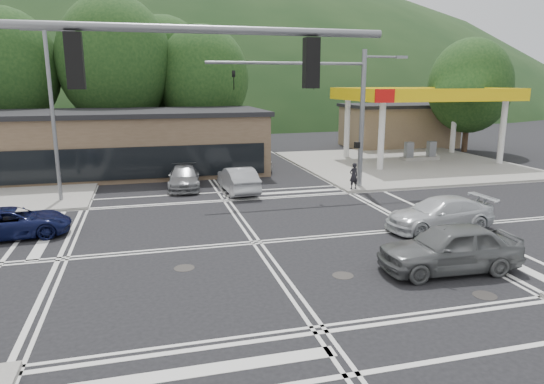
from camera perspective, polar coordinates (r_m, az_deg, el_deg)
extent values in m
plane|color=black|center=(19.32, -1.85, -5.96)|extent=(120.00, 120.00, 0.00)
cube|color=gray|center=(38.46, 15.18, 3.22)|extent=(16.00, 16.00, 0.15)
cylinder|color=silver|center=(34.96, 12.75, 6.44)|extent=(0.44, 0.44, 5.00)
cylinder|color=silver|center=(40.35, 8.82, 7.43)|extent=(0.44, 0.44, 5.00)
cylinder|color=silver|center=(40.54, 25.48, 6.36)|extent=(0.44, 0.44, 5.00)
cylinder|color=silver|center=(45.27, 20.61, 7.34)|extent=(0.44, 0.44, 5.00)
cube|color=silver|center=(39.86, 17.45, 10.96)|extent=(12.00, 8.00, 0.60)
cube|color=yellow|center=(36.53, 20.81, 10.60)|extent=(12.20, 0.25, 0.90)
cube|color=yellow|center=(43.31, 14.61, 11.24)|extent=(12.20, 0.25, 0.90)
cube|color=yellow|center=(37.04, 9.40, 11.27)|extent=(0.25, 8.20, 0.90)
cube|color=yellow|center=(43.33, 24.31, 10.54)|extent=(0.25, 8.20, 0.90)
cube|color=red|center=(33.52, 13.13, 10.96)|extent=(1.40, 0.12, 0.90)
cube|color=gray|center=(40.30, 16.97, 3.78)|extent=(3.00, 1.00, 0.30)
cube|color=slate|center=(39.69, 15.80, 4.75)|extent=(0.60, 0.50, 1.30)
cube|color=slate|center=(40.73, 18.23, 4.79)|extent=(0.60, 0.50, 1.30)
cube|color=#846B4F|center=(49.32, 14.61, 7.43)|extent=(10.00, 6.00, 3.80)
cube|color=brown|center=(35.30, -21.16, 5.13)|extent=(24.00, 8.00, 4.00)
ellipsoid|color=#193317|center=(108.08, -12.78, 9.27)|extent=(252.00, 126.00, 140.00)
cylinder|color=#382619|center=(43.16, -28.21, 6.30)|extent=(0.50, 0.50, 4.84)
ellipsoid|color=#153213|center=(43.00, -28.90, 12.55)|extent=(8.00, 8.00, 9.20)
cylinder|color=#382619|center=(42.03, -17.52, 7.39)|extent=(0.50, 0.50, 5.28)
ellipsoid|color=#153213|center=(41.90, -18.01, 14.42)|extent=(9.00, 9.00, 10.35)
cylinder|color=#382619|center=(42.33, -7.91, 7.30)|extent=(0.50, 0.50, 4.40)
ellipsoid|color=#153213|center=(42.13, -8.10, 13.12)|extent=(7.60, 7.60, 8.74)
cylinder|color=#382619|center=(46.03, -12.28, 7.84)|extent=(0.50, 0.50, 4.84)
ellipsoid|color=#153213|center=(45.88, -12.57, 13.73)|extent=(8.40, 8.40, 9.66)
cylinder|color=#382619|center=(47.29, 21.85, 6.81)|extent=(0.50, 0.50, 3.96)
ellipsoid|color=#153213|center=(47.10, 22.25, 11.49)|extent=(7.20, 7.20, 8.28)
cylinder|color=slate|center=(27.25, -24.38, 8.10)|extent=(0.20, 0.20, 9.00)
cylinder|color=slate|center=(27.30, -25.23, 16.89)|extent=(2.20, 0.12, 0.12)
cube|color=slate|center=(27.14, -22.84, 17.13)|extent=(0.60, 0.25, 0.15)
cylinder|color=slate|center=(28.86, 10.52, 8.23)|extent=(0.28, 0.28, 8.00)
cylinder|color=slate|center=(27.18, 1.89, 14.91)|extent=(9.00, 0.16, 0.16)
imported|color=black|center=(27.63, 4.93, 12.97)|extent=(0.16, 0.20, 1.00)
imported|color=black|center=(26.46, -4.53, 12.98)|extent=(0.16, 0.20, 1.00)
cylinder|color=slate|center=(29.34, 13.02, 15.23)|extent=(2.40, 0.12, 0.12)
cube|color=slate|center=(29.86, 14.96, 15.08)|extent=(0.70, 0.30, 0.15)
cube|color=black|center=(28.90, 9.96, 5.46)|extent=(0.25, 0.30, 0.35)
cylinder|color=slate|center=(9.68, -13.22, 18.25)|extent=(9.00, 0.16, 0.16)
cube|color=black|center=(9.70, -22.19, 14.09)|extent=(0.30, 0.25, 1.00)
cube|color=black|center=(10.20, 4.64, 14.86)|extent=(0.30, 0.25, 1.00)
imported|color=#0D123A|center=(22.43, -28.16, -3.20)|extent=(4.62, 2.51, 1.23)
imported|color=#595C5E|center=(17.33, 20.17, -6.18)|extent=(4.86, 2.16, 1.62)
imported|color=silver|center=(21.99, 19.11, -2.45)|extent=(4.88, 2.20, 1.39)
imported|color=#A1A3A8|center=(27.85, -4.01, 1.46)|extent=(1.79, 4.55, 1.47)
imported|color=beige|center=(35.21, -1.65, 3.84)|extent=(2.04, 4.28, 1.41)
imported|color=slate|center=(29.34, -10.32, 1.69)|extent=(2.21, 4.61, 1.29)
imported|color=black|center=(28.35, 9.59, 1.88)|extent=(0.61, 0.45, 1.52)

